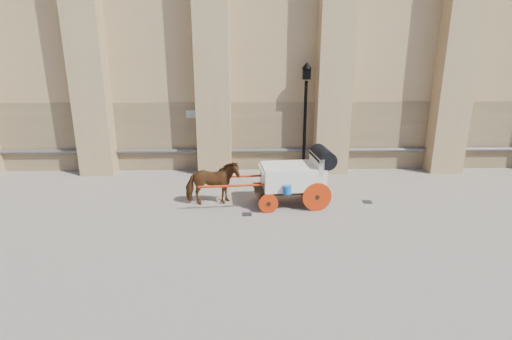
{
  "coord_description": "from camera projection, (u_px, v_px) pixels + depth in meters",
  "views": [
    {
      "loc": [
        0.4,
        -13.11,
        5.14
      ],
      "look_at": [
        0.69,
        -0.19,
        1.24
      ],
      "focal_mm": 28.0,
      "sensor_mm": 36.0,
      "label": 1
    }
  ],
  "objects": [
    {
      "name": "carriage",
      "position": [
        297.0,
        175.0,
        13.57
      ],
      "size": [
        4.61,
        1.73,
        1.98
      ],
      "rotation": [
        0.0,
        0.0,
        0.09
      ],
      "color": "black",
      "rests_on": "ground"
    },
    {
      "name": "drain_grate_near",
      "position": [
        247.0,
        214.0,
        12.98
      ],
      "size": [
        0.33,
        0.33,
        0.01
      ],
      "primitive_type": "cube",
      "rotation": [
        0.0,
        0.0,
        0.02
      ],
      "color": "black",
      "rests_on": "ground"
    },
    {
      "name": "ground",
      "position": [
        236.0,
        202.0,
        14.03
      ],
      "size": [
        90.0,
        90.0,
        0.0
      ],
      "primitive_type": "plane",
      "color": "gray",
      "rests_on": "ground"
    },
    {
      "name": "street_lamp",
      "position": [
        305.0,
        116.0,
        16.64
      ],
      "size": [
        0.44,
        0.44,
        4.67
      ],
      "color": "black",
      "rests_on": "ground"
    },
    {
      "name": "drain_grate_far",
      "position": [
        367.0,
        202.0,
        14.05
      ],
      "size": [
        0.35,
        0.35,
        0.01
      ],
      "primitive_type": "cube",
      "rotation": [
        0.0,
        0.0,
        -0.1
      ],
      "color": "black",
      "rests_on": "ground"
    },
    {
      "name": "horse",
      "position": [
        212.0,
        183.0,
        13.63
      ],
      "size": [
        1.92,
        1.1,
        1.54
      ],
      "primitive_type": "imported",
      "rotation": [
        0.0,
        0.0,
        1.72
      ],
      "color": "brown",
      "rests_on": "ground"
    }
  ]
}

